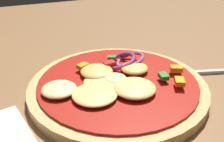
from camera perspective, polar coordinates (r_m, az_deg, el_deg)
The scene contains 3 objects.
dining_table at distance 0.38m, azimuth 7.06°, elevation -5.34°, with size 1.12×0.99×0.04m.
pizza at distance 0.35m, azimuth 0.92°, elevation -2.98°, with size 0.22×0.22×0.03m.
fork at distance 0.42m, azimuth 19.82°, elevation -0.17°, with size 0.18×0.06×0.01m.
Camera 1 is at (-0.16, -0.28, 0.22)m, focal length 44.26 mm.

